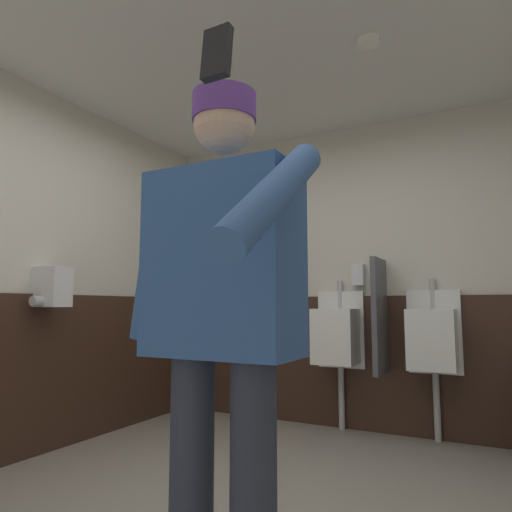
% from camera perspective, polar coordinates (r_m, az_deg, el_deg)
% --- Properties ---
extents(wall_back, '(4.02, 0.12, 2.61)m').
position_cam_1_polar(wall_back, '(4.11, 11.32, -2.22)').
color(wall_back, beige).
rests_on(wall_back, ground_plane).
extents(wall_left, '(0.12, 4.57, 2.61)m').
position_cam_1_polar(wall_left, '(3.49, -29.36, -0.83)').
color(wall_left, beige).
rests_on(wall_left, ground_plane).
extents(wainscot_band_back, '(3.42, 0.03, 1.11)m').
position_cam_1_polar(wainscot_band_back, '(4.05, 11.24, -12.83)').
color(wainscot_band_back, '#382319').
rests_on(wainscot_band_back, ground_plane).
extents(wainscot_band_left, '(0.03, 3.97, 1.11)m').
position_cam_1_polar(wainscot_band_left, '(3.45, -29.36, -13.32)').
color(wainscot_band_left, '#382319').
rests_on(wainscot_band_left, ground_plane).
extents(downlight_far, '(0.14, 0.14, 0.03)m').
position_cam_1_polar(downlight_far, '(3.08, 13.89, 24.65)').
color(downlight_far, white).
extents(urinal_left, '(0.40, 0.34, 1.24)m').
position_cam_1_polar(urinal_left, '(3.90, 10.13, -9.81)').
color(urinal_left, white).
rests_on(urinal_left, ground_plane).
extents(urinal_middle, '(0.40, 0.34, 1.24)m').
position_cam_1_polar(urinal_middle, '(3.74, 21.29, -9.64)').
color(urinal_middle, white).
rests_on(urinal_middle, ground_plane).
extents(privacy_divider_panel, '(0.04, 0.40, 0.90)m').
position_cam_1_polar(privacy_divider_panel, '(3.73, 15.29, -7.20)').
color(privacy_divider_panel, '#4C4C51').
extents(person, '(0.70, 0.60, 1.72)m').
position_cam_1_polar(person, '(1.44, -4.37, -6.54)').
color(person, '#2D3342').
rests_on(person, ground_plane).
extents(cell_phone, '(0.06, 0.03, 0.11)m').
position_cam_1_polar(cell_phone, '(0.99, -4.94, 24.04)').
color(cell_phone, black).
extents(hand_dryer, '(0.24, 0.23, 0.28)m').
position_cam_1_polar(hand_dryer, '(3.49, -24.29, -3.63)').
color(hand_dryer, silver).
extents(soap_dispenser, '(0.10, 0.07, 0.18)m').
position_cam_1_polar(soap_dispenser, '(3.97, 12.71, -2.33)').
color(soap_dispenser, silver).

